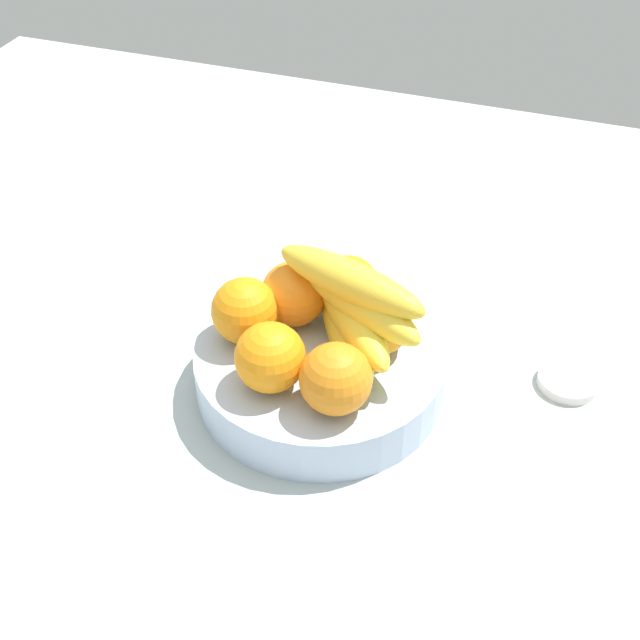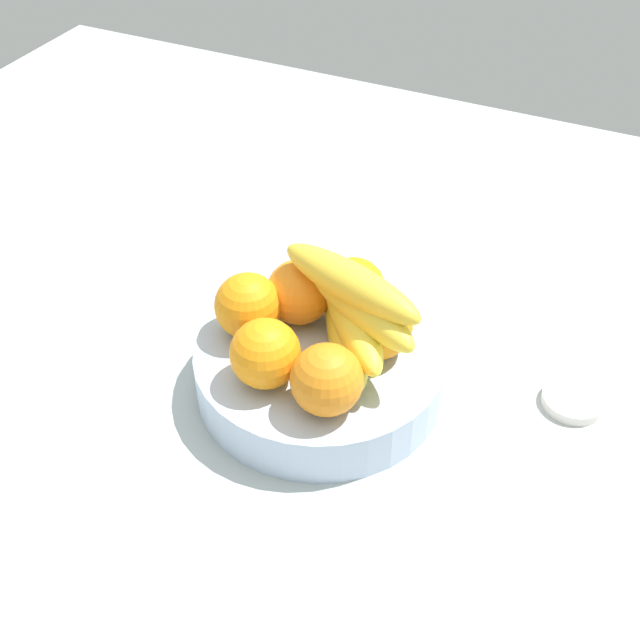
{
  "view_description": "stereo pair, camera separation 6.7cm",
  "coord_description": "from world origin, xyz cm",
  "px_view_note": "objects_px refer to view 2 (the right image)",
  "views": [
    {
      "loc": [
        -17.01,
        61.03,
        63.98
      ],
      "look_at": [
        3.39,
        1.47,
        9.47
      ],
      "focal_mm": 46.58,
      "sensor_mm": 36.0,
      "label": 1
    },
    {
      "loc": [
        -23.25,
        58.52,
        63.98
      ],
      "look_at": [
        3.39,
        1.47,
        9.47
      ],
      "focal_mm": 46.58,
      "sensor_mm": 36.0,
      "label": 2
    }
  ],
  "objects_px": {
    "orange_front_right": "(265,354)",
    "orange_top_stack": "(299,292)",
    "orange_center": "(327,380)",
    "orange_back_right": "(353,290)",
    "fruit_bowl": "(320,368)",
    "banana_bunch": "(352,309)",
    "orange_back_left": "(378,325)",
    "orange_front_left": "(248,306)",
    "jar_lid": "(573,400)"
  },
  "relations": [
    {
      "from": "orange_front_left",
      "to": "orange_back_left",
      "type": "xyz_separation_m",
      "value": [
        -0.13,
        -0.03,
        0.0
      ]
    },
    {
      "from": "orange_back_left",
      "to": "orange_back_right",
      "type": "relative_size",
      "value": 1.0
    },
    {
      "from": "jar_lid",
      "to": "orange_back_right",
      "type": "bearing_deg",
      "value": 5.98
    },
    {
      "from": "orange_top_stack",
      "to": "orange_front_right",
      "type": "bearing_deg",
      "value": 96.89
    },
    {
      "from": "orange_front_right",
      "to": "banana_bunch",
      "type": "xyz_separation_m",
      "value": [
        -0.06,
        -0.08,
        0.02
      ]
    },
    {
      "from": "orange_center",
      "to": "orange_back_right",
      "type": "xyz_separation_m",
      "value": [
        0.03,
        -0.13,
        0.0
      ]
    },
    {
      "from": "orange_front_right",
      "to": "orange_back_left",
      "type": "height_order",
      "value": "same"
    },
    {
      "from": "orange_front_right",
      "to": "fruit_bowl",
      "type": "bearing_deg",
      "value": -115.26
    },
    {
      "from": "fruit_bowl",
      "to": "orange_center",
      "type": "distance_m",
      "value": 0.1
    },
    {
      "from": "orange_back_right",
      "to": "orange_top_stack",
      "type": "height_order",
      "value": "same"
    },
    {
      "from": "orange_back_right",
      "to": "jar_lid",
      "type": "distance_m",
      "value": 0.26
    },
    {
      "from": "orange_front_left",
      "to": "jar_lid",
      "type": "xyz_separation_m",
      "value": [
        -0.33,
        -0.1,
        -0.08
      ]
    },
    {
      "from": "orange_back_left",
      "to": "orange_front_right",
      "type": "bearing_deg",
      "value": 45.47
    },
    {
      "from": "jar_lid",
      "to": "orange_back_left",
      "type": "bearing_deg",
      "value": 18.68
    },
    {
      "from": "orange_center",
      "to": "jar_lid",
      "type": "relative_size",
      "value": 1.07
    },
    {
      "from": "orange_top_stack",
      "to": "jar_lid",
      "type": "xyz_separation_m",
      "value": [
        -0.29,
        -0.05,
        -0.08
      ]
    },
    {
      "from": "orange_back_left",
      "to": "jar_lid",
      "type": "bearing_deg",
      "value": -161.32
    },
    {
      "from": "jar_lid",
      "to": "orange_top_stack",
      "type": "bearing_deg",
      "value": 10.21
    },
    {
      "from": "orange_back_right",
      "to": "orange_top_stack",
      "type": "relative_size",
      "value": 1.0
    },
    {
      "from": "orange_back_right",
      "to": "fruit_bowl",
      "type": "bearing_deg",
      "value": 82.12
    },
    {
      "from": "banana_bunch",
      "to": "orange_front_left",
      "type": "bearing_deg",
      "value": 11.33
    },
    {
      "from": "orange_back_left",
      "to": "orange_top_stack",
      "type": "distance_m",
      "value": 0.1
    },
    {
      "from": "fruit_bowl",
      "to": "jar_lid",
      "type": "distance_m",
      "value": 0.27
    },
    {
      "from": "orange_back_left",
      "to": "orange_center",
      "type": "bearing_deg",
      "value": 80.95
    },
    {
      "from": "orange_back_left",
      "to": "orange_back_right",
      "type": "height_order",
      "value": "same"
    },
    {
      "from": "orange_front_right",
      "to": "orange_center",
      "type": "height_order",
      "value": "same"
    },
    {
      "from": "orange_front_right",
      "to": "banana_bunch",
      "type": "relative_size",
      "value": 0.4
    },
    {
      "from": "orange_center",
      "to": "banana_bunch",
      "type": "xyz_separation_m",
      "value": [
        0.01,
        -0.09,
        0.02
      ]
    },
    {
      "from": "orange_back_left",
      "to": "orange_top_stack",
      "type": "relative_size",
      "value": 1.0
    },
    {
      "from": "banana_bunch",
      "to": "orange_center",
      "type": "bearing_deg",
      "value": 97.75
    },
    {
      "from": "fruit_bowl",
      "to": "banana_bunch",
      "type": "distance_m",
      "value": 0.09
    },
    {
      "from": "orange_center",
      "to": "orange_back_right",
      "type": "distance_m",
      "value": 0.14
    },
    {
      "from": "orange_center",
      "to": "orange_back_right",
      "type": "relative_size",
      "value": 1.0
    },
    {
      "from": "orange_front_left",
      "to": "orange_center",
      "type": "xyz_separation_m",
      "value": [
        -0.12,
        0.06,
        0.0
      ]
    },
    {
      "from": "fruit_bowl",
      "to": "orange_back_right",
      "type": "bearing_deg",
      "value": -97.88
    },
    {
      "from": "orange_front_left",
      "to": "banana_bunch",
      "type": "distance_m",
      "value": 0.11
    },
    {
      "from": "orange_front_left",
      "to": "jar_lid",
      "type": "height_order",
      "value": "orange_front_left"
    },
    {
      "from": "orange_back_right",
      "to": "jar_lid",
      "type": "bearing_deg",
      "value": -174.02
    },
    {
      "from": "orange_front_right",
      "to": "orange_top_stack",
      "type": "height_order",
      "value": "same"
    },
    {
      "from": "orange_top_stack",
      "to": "jar_lid",
      "type": "distance_m",
      "value": 0.31
    },
    {
      "from": "orange_center",
      "to": "orange_back_left",
      "type": "relative_size",
      "value": 1.0
    },
    {
      "from": "orange_center",
      "to": "banana_bunch",
      "type": "height_order",
      "value": "banana_bunch"
    },
    {
      "from": "orange_front_right",
      "to": "jar_lid",
      "type": "distance_m",
      "value": 0.33
    },
    {
      "from": "orange_center",
      "to": "banana_bunch",
      "type": "relative_size",
      "value": 0.4
    },
    {
      "from": "orange_front_left",
      "to": "orange_back_left",
      "type": "relative_size",
      "value": 1.0
    },
    {
      "from": "orange_front_left",
      "to": "orange_back_right",
      "type": "distance_m",
      "value": 0.11
    },
    {
      "from": "fruit_bowl",
      "to": "orange_back_right",
      "type": "xyz_separation_m",
      "value": [
        -0.01,
        -0.06,
        0.06
      ]
    },
    {
      "from": "fruit_bowl",
      "to": "orange_front_left",
      "type": "height_order",
      "value": "orange_front_left"
    },
    {
      "from": "fruit_bowl",
      "to": "orange_back_right",
      "type": "height_order",
      "value": "orange_back_right"
    },
    {
      "from": "orange_front_right",
      "to": "orange_top_stack",
      "type": "xyz_separation_m",
      "value": [
        0.01,
        -0.1,
        0.0
      ]
    }
  ]
}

